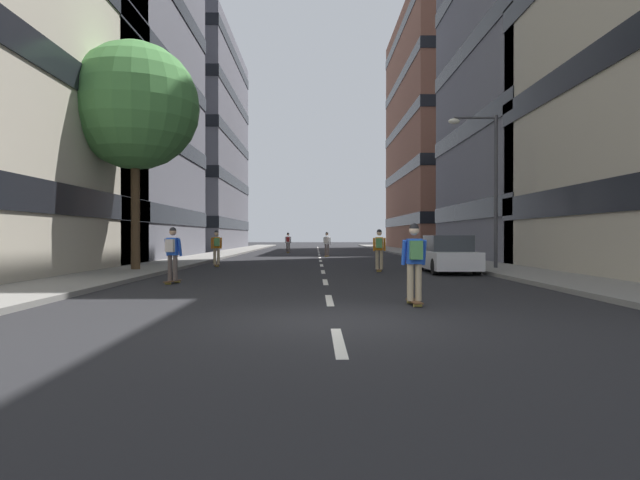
{
  "coord_description": "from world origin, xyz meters",
  "views": [
    {
      "loc": [
        -0.33,
        -9.72,
        1.51
      ],
      "look_at": [
        0.0,
        26.98,
        1.22
      ],
      "focal_mm": 30.72,
      "sensor_mm": 36.0,
      "label": 1
    }
  ],
  "objects_px": {
    "street_tree_near": "(135,106)",
    "skater_5": "(379,247)",
    "streetlamp_right": "(487,174)",
    "skater_3": "(217,246)",
    "skater_2": "(288,241)",
    "skater_4": "(172,251)",
    "parked_car_near": "(447,255)",
    "skater_1": "(415,258)",
    "skater_0": "(327,243)"
  },
  "relations": [
    {
      "from": "street_tree_near",
      "to": "skater_0",
      "type": "xyz_separation_m",
      "value": [
        8.19,
        16.62,
        -5.78
      ]
    },
    {
      "from": "skater_0",
      "to": "parked_car_near",
      "type": "bearing_deg",
      "value": -74.9
    },
    {
      "from": "parked_car_near",
      "to": "skater_0",
      "type": "distance_m",
      "value": 17.43
    },
    {
      "from": "skater_3",
      "to": "skater_2",
      "type": "bearing_deg",
      "value": 83.29
    },
    {
      "from": "street_tree_near",
      "to": "skater_0",
      "type": "bearing_deg",
      "value": 63.76
    },
    {
      "from": "street_tree_near",
      "to": "skater_5",
      "type": "xyz_separation_m",
      "value": [
        10.05,
        0.52,
        -5.78
      ]
    },
    {
      "from": "street_tree_near",
      "to": "skater_2",
      "type": "bearing_deg",
      "value": 78.82
    },
    {
      "from": "skater_1",
      "to": "skater_2",
      "type": "xyz_separation_m",
      "value": [
        -4.52,
        35.87,
        0.0
      ]
    },
    {
      "from": "skater_1",
      "to": "parked_car_near",
      "type": "bearing_deg",
      "value": 72.79
    },
    {
      "from": "skater_0",
      "to": "skater_4",
      "type": "relative_size",
      "value": 1.0
    },
    {
      "from": "streetlamp_right",
      "to": "skater_1",
      "type": "xyz_separation_m",
      "value": [
        -5.21,
        -11.49,
        -3.12
      ]
    },
    {
      "from": "streetlamp_right",
      "to": "skater_5",
      "type": "xyz_separation_m",
      "value": [
        -4.66,
        -0.35,
        -3.12
      ]
    },
    {
      "from": "skater_0",
      "to": "skater_5",
      "type": "distance_m",
      "value": 16.2
    },
    {
      "from": "skater_1",
      "to": "skater_5",
      "type": "relative_size",
      "value": 1.0
    },
    {
      "from": "skater_2",
      "to": "skater_4",
      "type": "relative_size",
      "value": 1.0
    },
    {
      "from": "parked_car_near",
      "to": "skater_1",
      "type": "height_order",
      "value": "skater_1"
    },
    {
      "from": "streetlamp_right",
      "to": "skater_3",
      "type": "bearing_deg",
      "value": 164.1
    },
    {
      "from": "parked_car_near",
      "to": "skater_1",
      "type": "xyz_separation_m",
      "value": [
        -3.22,
        -10.41,
        0.32
      ]
    },
    {
      "from": "skater_1",
      "to": "skater_0",
      "type": "bearing_deg",
      "value": 92.77
    },
    {
      "from": "skater_2",
      "to": "street_tree_near",
      "type": "bearing_deg",
      "value": -101.18
    },
    {
      "from": "streetlamp_right",
      "to": "skater_0",
      "type": "relative_size",
      "value": 3.65
    },
    {
      "from": "skater_1",
      "to": "streetlamp_right",
      "type": "bearing_deg",
      "value": 65.62
    },
    {
      "from": "skater_2",
      "to": "skater_3",
      "type": "relative_size",
      "value": 1.0
    },
    {
      "from": "street_tree_near",
      "to": "skater_1",
      "type": "distance_m",
      "value": 15.38
    },
    {
      "from": "parked_car_near",
      "to": "skater_5",
      "type": "distance_m",
      "value": 2.79
    },
    {
      "from": "street_tree_near",
      "to": "skater_2",
      "type": "xyz_separation_m",
      "value": [
        4.99,
        25.25,
        -5.78
      ]
    },
    {
      "from": "skater_4",
      "to": "skater_5",
      "type": "xyz_separation_m",
      "value": [
        7.18,
        5.78,
        0.0
      ]
    },
    {
      "from": "street_tree_near",
      "to": "parked_car_near",
      "type": "bearing_deg",
      "value": -0.94
    },
    {
      "from": "parked_car_near",
      "to": "street_tree_near",
      "type": "bearing_deg",
      "value": 179.06
    },
    {
      "from": "skater_4",
      "to": "parked_car_near",
      "type": "bearing_deg",
      "value": 27.12
    },
    {
      "from": "streetlamp_right",
      "to": "skater_3",
      "type": "distance_m",
      "value": 13.05
    },
    {
      "from": "skater_2",
      "to": "skater_3",
      "type": "height_order",
      "value": "same"
    },
    {
      "from": "streetlamp_right",
      "to": "skater_5",
      "type": "height_order",
      "value": "streetlamp_right"
    },
    {
      "from": "skater_0",
      "to": "skater_5",
      "type": "height_order",
      "value": "same"
    },
    {
      "from": "skater_5",
      "to": "parked_car_near",
      "type": "bearing_deg",
      "value": -15.19
    },
    {
      "from": "streetlamp_right",
      "to": "skater_4",
      "type": "xyz_separation_m",
      "value": [
        -11.84,
        -6.13,
        -3.12
      ]
    },
    {
      "from": "skater_1",
      "to": "skater_4",
      "type": "distance_m",
      "value": 8.53
    },
    {
      "from": "street_tree_near",
      "to": "skater_4",
      "type": "bearing_deg",
      "value": -61.33
    },
    {
      "from": "parked_car_near",
      "to": "streetlamp_right",
      "type": "relative_size",
      "value": 0.68
    },
    {
      "from": "streetlamp_right",
      "to": "skater_2",
      "type": "bearing_deg",
      "value": 111.74
    },
    {
      "from": "skater_1",
      "to": "skater_2",
      "type": "distance_m",
      "value": 36.15
    },
    {
      "from": "skater_1",
      "to": "skater_5",
      "type": "xyz_separation_m",
      "value": [
        0.54,
        11.14,
        0.0
      ]
    },
    {
      "from": "parked_car_near",
      "to": "skater_4",
      "type": "xyz_separation_m",
      "value": [
        -9.86,
        -5.05,
        0.32
      ]
    },
    {
      "from": "skater_4",
      "to": "skater_2",
      "type": "bearing_deg",
      "value": 86.03
    },
    {
      "from": "street_tree_near",
      "to": "skater_5",
      "type": "height_order",
      "value": "street_tree_near"
    },
    {
      "from": "skater_5",
      "to": "skater_3",
      "type": "bearing_deg",
      "value": 153.06
    },
    {
      "from": "streetlamp_right",
      "to": "skater_5",
      "type": "relative_size",
      "value": 3.65
    },
    {
      "from": "parked_car_near",
      "to": "skater_2",
      "type": "distance_m",
      "value": 26.61
    },
    {
      "from": "skater_0",
      "to": "skater_1",
      "type": "distance_m",
      "value": 27.27
    },
    {
      "from": "skater_1",
      "to": "skater_3",
      "type": "relative_size",
      "value": 1.0
    }
  ]
}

